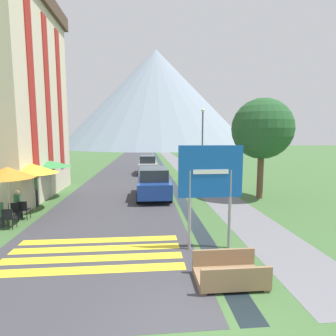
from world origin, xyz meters
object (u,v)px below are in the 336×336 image
Objects in this scene: cafe_chair_near_right at (23,208)px; cafe_umbrella_front_orange at (7,173)px; cafe_umbrella_middle_yellow at (32,169)px; cafe_chair_nearest at (9,217)px; person_standing_terrace at (34,187)px; parked_car_far at (147,165)px; road_sign at (210,181)px; cafe_umbrella_rear_green at (50,164)px; footbridge at (229,274)px; tree_by_path at (262,129)px; parked_car_near at (154,183)px; cafe_chair_near_left at (15,210)px; streetlamp at (202,140)px; person_seated_near at (18,202)px.

cafe_umbrella_front_orange is at bearing -111.19° from cafe_chair_near_right.
cafe_chair_near_right is 2.17m from cafe_umbrella_middle_yellow.
cafe_chair_nearest is 3.58m from person_standing_terrace.
parked_car_far is 13.24m from person_standing_terrace.
road_sign is 1.91× the size of person_standing_terrace.
footbridge is at bearing -52.00° from cafe_umbrella_rear_green.
parked_car_near is at bearing 173.96° from tree_by_path.
person_standing_terrace reaches higher than cafe_chair_near_right.
cafe_umbrella_front_orange is (-0.17, -0.80, 1.71)m from cafe_chair_near_right.
cafe_chair_near_left is 0.48× the size of person_standing_terrace.
person_standing_terrace is (-0.20, -1.86, -1.04)m from cafe_umbrella_rear_green.
road_sign is 1.38× the size of cafe_umbrella_front_orange.
streetlamp is (10.17, 8.90, 2.91)m from cafe_chair_near_left.
cafe_umbrella_middle_yellow is 1.81m from person_seated_near.
footbridge is at bearing -32.65° from cafe_umbrella_front_orange.
tree_by_path is at bearing 14.17° from cafe_chair_near_left.
cafe_chair_nearest is at bearing -99.98° from cafe_chair_near_right.
cafe_umbrella_rear_green is 1.88× the size of person_seated_near.
parked_car_near reaches higher than cafe_chair_near_right.
person_seated_near is at bearing 128.65° from cafe_chair_near_right.
parked_car_near reaches higher than footbridge.
cafe_umbrella_front_orange reaches higher than footbridge.
cafe_chair_near_left is (-6.14, -3.98, -0.40)m from parked_car_near.
road_sign is at bearing -35.30° from cafe_chair_near_right.
cafe_umbrella_middle_yellow is at bearing 86.41° from cafe_chair_near_right.
cafe_umbrella_front_orange is at bearing -136.76° from streetlamp.
parked_car_far is 2.41× the size of person_standing_terrace.
cafe_umbrella_rear_green is at bearing 134.43° from road_sign.
tree_by_path reaches higher than cafe_chair_near_right.
tree_by_path is at bearing -6.04° from parked_car_near.
footbridge is at bearing -99.58° from streetlamp.
streetlamp is (2.43, 14.38, 3.19)m from footbridge.
cafe_umbrella_front_orange is at bearing -89.35° from cafe_umbrella_rear_green.
cafe_umbrella_front_orange is at bearing -142.98° from parked_car_near.
parked_car_far is at bearing 59.54° from cafe_umbrella_rear_green.
parked_car_near is at bearing -88.49° from parked_car_far.
tree_by_path is (12.46, 3.31, 3.59)m from cafe_chair_near_left.
streetlamp is at bearing 40.46° from cafe_chair_near_left.
footbridge is 1.32× the size of person_seated_near.
cafe_chair_nearest is 0.35× the size of cafe_umbrella_front_orange.
cafe_chair_near_right is 0.55m from person_seated_near.
road_sign is 0.78× the size of parked_car_near.
cafe_umbrella_middle_yellow reaches higher than cafe_chair_near_right.
cafe_umbrella_front_orange is (0.09, -0.58, 1.71)m from cafe_chair_near_left.
person_seated_near reaches higher than cafe_chair_nearest.
person_seated_near is (-0.21, 1.14, -1.52)m from cafe_umbrella_front_orange.
road_sign is 10.98m from cafe_umbrella_rear_green.
parked_car_far is at bearing 68.78° from cafe_umbrella_front_orange.
person_standing_terrace is 12.37m from streetlamp.
cafe_umbrella_rear_green is at bearing 87.70° from person_seated_near.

